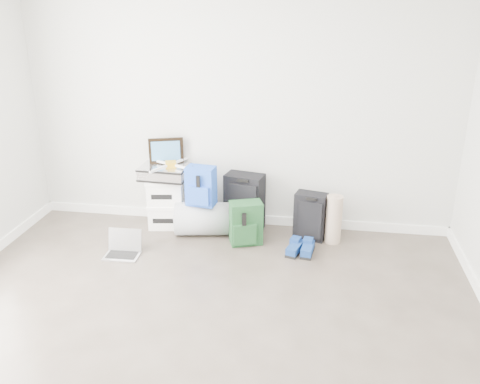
% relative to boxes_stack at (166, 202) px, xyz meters
% --- Properties ---
extents(ground, '(5.00, 5.00, 0.00)m').
position_rel_boxes_stack_xyz_m(ground, '(0.76, -2.29, -0.28)').
color(ground, '#3E362D').
rests_on(ground, ground).
extents(room_envelope, '(4.52, 5.02, 2.71)m').
position_rel_boxes_stack_xyz_m(room_envelope, '(0.76, -2.27, 1.44)').
color(room_envelope, beige).
rests_on(room_envelope, ground).
extents(boxes_stack, '(0.43, 0.37, 0.55)m').
position_rel_boxes_stack_xyz_m(boxes_stack, '(0.00, 0.00, 0.00)').
color(boxes_stack, white).
rests_on(boxes_stack, ground).
extents(briefcase, '(0.51, 0.38, 0.14)m').
position_rel_boxes_stack_xyz_m(briefcase, '(0.00, 0.00, 0.34)').
color(briefcase, '#B2B2B7').
rests_on(briefcase, boxes_stack).
extents(painting, '(0.36, 0.13, 0.27)m').
position_rel_boxes_stack_xyz_m(painting, '(-0.00, 0.10, 0.55)').
color(painting, black).
rests_on(painting, briefcase).
extents(drone, '(0.57, 0.57, 0.06)m').
position_rel_boxes_stack_xyz_m(drone, '(0.08, -0.02, 0.44)').
color(drone, gold).
rests_on(drone, briefcase).
extents(duffel_bag, '(0.61, 0.44, 0.35)m').
position_rel_boxes_stack_xyz_m(duffel_bag, '(0.43, -0.14, -0.10)').
color(duffel_bag, gray).
rests_on(duffel_bag, ground).
extents(blue_backpack, '(0.31, 0.25, 0.41)m').
position_rel_boxes_stack_xyz_m(blue_backpack, '(0.43, -0.17, 0.27)').
color(blue_backpack, blue).
rests_on(blue_backpack, duffel_bag).
extents(large_suitcase, '(0.44, 0.33, 0.62)m').
position_rel_boxes_stack_xyz_m(large_suitcase, '(0.85, 0.06, 0.03)').
color(large_suitcase, black).
rests_on(large_suitcase, ground).
extents(green_backpack, '(0.36, 0.32, 0.44)m').
position_rel_boxes_stack_xyz_m(green_backpack, '(0.91, -0.29, -0.06)').
color(green_backpack, '#13361D').
rests_on(green_backpack, ground).
extents(carry_on, '(0.35, 0.27, 0.50)m').
position_rel_boxes_stack_xyz_m(carry_on, '(1.55, -0.07, -0.03)').
color(carry_on, black).
rests_on(carry_on, ground).
extents(shoes, '(0.29, 0.30, 0.09)m').
position_rel_boxes_stack_xyz_m(shoes, '(1.48, -0.42, -0.23)').
color(shoes, black).
rests_on(shoes, ground).
extents(rolled_rug, '(0.16, 0.16, 0.50)m').
position_rel_boxes_stack_xyz_m(rolled_rug, '(1.79, -0.12, -0.03)').
color(rolled_rug, tan).
rests_on(rolled_rug, ground).
extents(laptop, '(0.34, 0.25, 0.24)m').
position_rel_boxes_stack_xyz_m(laptop, '(-0.24, -0.71, -0.22)').
color(laptop, '#BBBABF').
rests_on(laptop, ground).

